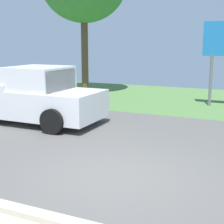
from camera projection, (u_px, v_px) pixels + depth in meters
ground_plane at (157, 141)px, 9.45m from camera, size 40.00×22.00×0.20m
pickup_truck at (28, 96)px, 11.37m from camera, size 5.20×2.28×1.88m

